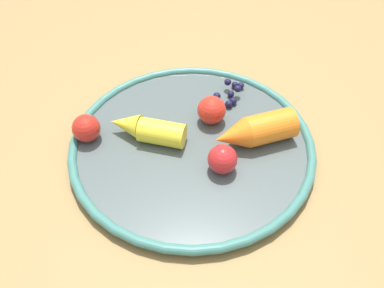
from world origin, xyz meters
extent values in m
cube|color=olive|center=(0.00, 0.00, 0.71)|extent=(0.97, 0.88, 0.03)
cube|color=olive|center=(-0.43, -0.38, 0.35)|extent=(0.05, 0.05, 0.70)
cube|color=olive|center=(0.43, -0.38, 0.35)|extent=(0.05, 0.05, 0.70)
cylinder|color=#495554|center=(0.03, 0.04, 0.74)|extent=(0.31, 0.31, 0.01)
torus|color=#3C756A|center=(0.03, 0.04, 0.74)|extent=(0.33, 0.33, 0.01)
cylinder|color=orange|center=(-0.07, 0.05, 0.76)|extent=(0.07, 0.05, 0.04)
cone|color=orange|center=(-0.02, 0.05, 0.76)|extent=(0.05, 0.05, 0.04)
cylinder|color=yellow|center=(0.07, 0.03, 0.76)|extent=(0.07, 0.06, 0.03)
cone|color=yellow|center=(0.11, 0.00, 0.76)|extent=(0.05, 0.05, 0.03)
sphere|color=#191638|center=(-0.05, -0.04, 0.75)|extent=(0.01, 0.01, 0.01)
sphere|color=#191638|center=(-0.05, -0.03, 0.75)|extent=(0.01, 0.01, 0.01)
sphere|color=#191638|center=(-0.03, -0.04, 0.75)|extent=(0.01, 0.01, 0.01)
sphere|color=#191638|center=(-0.06, -0.06, 0.75)|extent=(0.01, 0.01, 0.01)
sphere|color=#191638|center=(-0.07, -0.06, 0.75)|extent=(0.01, 0.01, 0.01)
sphere|color=#191638|center=(-0.04, -0.02, 0.75)|extent=(0.01, 0.01, 0.01)
sphere|color=#191638|center=(-0.05, -0.06, 0.76)|extent=(0.01, 0.01, 0.01)
sphere|color=#191638|center=(-0.06, -0.04, 0.76)|extent=(0.01, 0.01, 0.01)
sphere|color=red|center=(0.16, 0.00, 0.76)|extent=(0.04, 0.04, 0.04)
sphere|color=red|center=(-0.01, 0.00, 0.76)|extent=(0.04, 0.04, 0.04)
sphere|color=red|center=(0.00, 0.09, 0.76)|extent=(0.04, 0.04, 0.04)
camera|label=1|loc=(0.10, 0.41, 1.16)|focal=39.89mm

